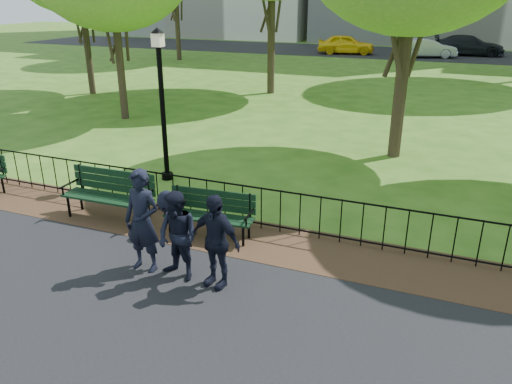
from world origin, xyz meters
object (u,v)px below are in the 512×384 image
at_px(park_bench_main, 189,206).
at_px(lamppost, 162,101).
at_px(park_bench_left_a, 110,189).
at_px(person_left, 142,221).
at_px(taxi, 346,44).
at_px(person_mid, 178,237).
at_px(sedan_dark, 469,45).
at_px(person_right, 215,241).
at_px(sedan_silver, 427,48).

xyz_separation_m(park_bench_main, lamppost, (-2.09, 2.55, 1.39)).
distance_m(park_bench_main, park_bench_left_a, 1.93).
distance_m(park_bench_left_a, person_left, 2.41).
bearing_deg(lamppost, taxi, 93.79).
relative_size(park_bench_left_a, lamppost, 0.54).
xyz_separation_m(park_bench_main, person_mid, (0.62, -1.48, 0.15)).
relative_size(taxi, sedan_dark, 0.85).
relative_size(park_bench_left_a, taxi, 0.46).
distance_m(person_right, sedan_silver, 32.99).
xyz_separation_m(lamppost, person_mid, (2.71, -4.03, -1.24)).
height_order(park_bench_left_a, person_left, person_left).
relative_size(lamppost, person_left, 2.06).
distance_m(park_bench_main, lamppost, 3.58).
distance_m(lamppost, taxi, 29.18).
bearing_deg(lamppost, park_bench_main, -50.63).
bearing_deg(sedan_silver, park_bench_main, 158.15).
height_order(park_bench_left_a, person_mid, person_mid).
bearing_deg(sedan_silver, sedan_dark, -65.23).
height_order(person_right, sedan_dark, person_right).
relative_size(park_bench_main, park_bench_left_a, 0.97).
bearing_deg(person_mid, park_bench_left_a, 162.96).
relative_size(park_bench_left_a, person_left, 1.11).
height_order(park_bench_left_a, sedan_dark, sedan_dark).
relative_size(lamppost, sedan_silver, 0.91).
relative_size(person_mid, sedan_silver, 0.38).
distance_m(person_right, taxi, 33.49).
distance_m(person_right, sedan_dark, 35.73).
bearing_deg(park_bench_left_a, person_right, -26.89).
bearing_deg(taxi, sedan_dark, -85.29).
bearing_deg(sedan_dark, taxi, 102.08).
bearing_deg(person_left, park_bench_main, 87.69).
xyz_separation_m(lamppost, person_left, (2.02, -3.98, -1.10)).
xyz_separation_m(person_left, taxi, (-3.94, 33.07, -0.16)).
bearing_deg(park_bench_main, sedan_silver, 81.48).
relative_size(park_bench_left_a, sedan_dark, 0.39).
height_order(person_left, sedan_silver, person_left).
relative_size(park_bench_left_a, sedan_silver, 0.49).
xyz_separation_m(park_bench_main, sedan_silver, (1.95, 31.55, 0.05)).
bearing_deg(person_right, person_mid, -163.84).
relative_size(park_bench_main, sedan_dark, 0.38).
height_order(person_left, person_mid, person_left).
xyz_separation_m(lamppost, sedan_dark, (6.80, 31.58, -1.27)).
height_order(lamppost, person_right, lamppost).
height_order(person_left, sedan_dark, person_left).
xyz_separation_m(person_right, taxi, (-5.29, 33.07, -0.06)).
distance_m(person_left, person_mid, 0.71).
bearing_deg(person_left, taxi, 97.52).
relative_size(person_mid, person_right, 0.96).
bearing_deg(lamppost, park_bench_left_a, -86.11).
distance_m(person_mid, sedan_dark, 35.85).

